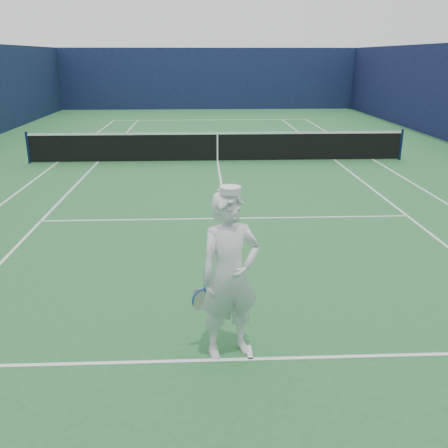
% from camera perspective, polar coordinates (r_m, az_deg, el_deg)
% --- Properties ---
extents(ground, '(80.00, 80.00, 0.00)m').
position_cam_1_polar(ground, '(17.37, -0.75, 7.15)').
color(ground, '#286B35').
rests_on(ground, ground).
extents(court_markings, '(11.03, 23.83, 0.01)m').
position_cam_1_polar(court_markings, '(17.37, -0.75, 7.17)').
color(court_markings, white).
rests_on(court_markings, ground).
extents(windscreen_fence, '(20.12, 36.12, 4.00)m').
position_cam_1_polar(windscreen_fence, '(17.08, -0.78, 13.74)').
color(windscreen_fence, '#10183C').
rests_on(windscreen_fence, ground).
extents(tennis_net, '(12.88, 0.09, 1.07)m').
position_cam_1_polar(tennis_net, '(17.27, -0.75, 8.96)').
color(tennis_net, '#141E4C').
rests_on(tennis_net, ground).
extents(tennis_player, '(0.91, 0.70, 2.09)m').
position_cam_1_polar(tennis_player, '(5.85, 0.67, -5.92)').
color(tennis_player, white).
rests_on(tennis_player, ground).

